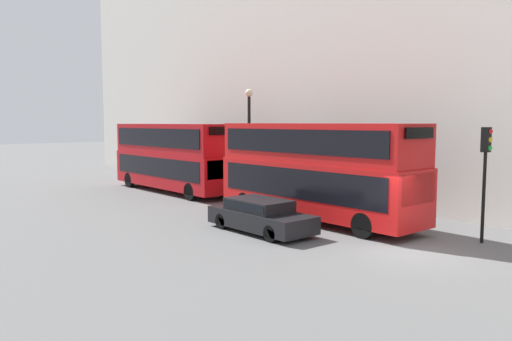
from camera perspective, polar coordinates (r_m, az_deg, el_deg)
ground_plane at (r=17.91m, az=17.06°, el=-8.93°), size 200.00×200.00×0.00m
bus_leading at (r=22.32m, az=6.82°, el=0.36°), size 2.59×10.33×4.35m
bus_second_in_queue at (r=31.97m, az=-9.50°, el=1.82°), size 2.59×10.81×4.30m
car_dark_sedan at (r=20.08m, az=0.48°, el=-5.06°), size 1.86×4.78×1.33m
traffic_light at (r=19.77m, az=24.77°, el=1.05°), size 0.30×0.36×4.23m
street_lamp at (r=29.04m, az=-0.79°, el=4.57°), size 0.44×0.44×6.31m
pedestrian at (r=31.67m, az=-3.95°, el=-1.12°), size 0.36×0.36×1.61m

